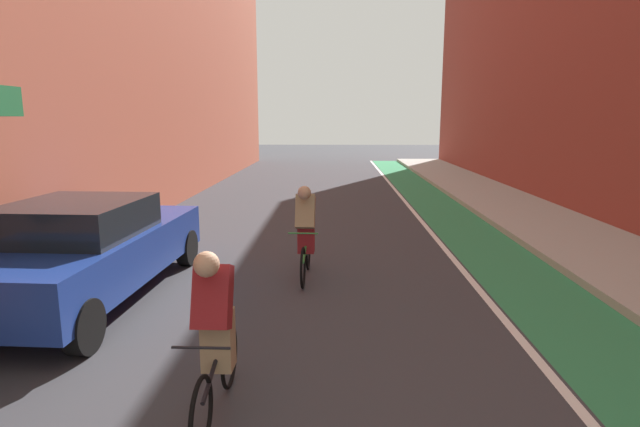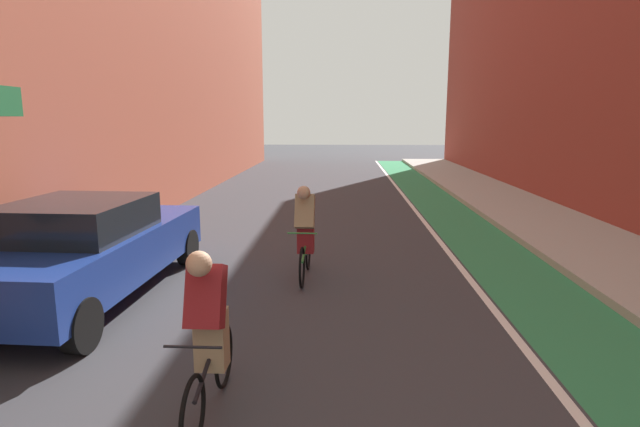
% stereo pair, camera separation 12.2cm
% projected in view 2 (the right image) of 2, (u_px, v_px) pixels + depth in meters
% --- Properties ---
extents(ground_plane, '(85.78, 85.78, 0.00)m').
position_uv_depth(ground_plane, '(321.00, 232.00, 12.31)').
color(ground_plane, '#38383D').
extents(bike_lane_paint, '(1.60, 38.99, 0.00)m').
position_uv_depth(bike_lane_paint, '(453.00, 217.00, 14.12)').
color(bike_lane_paint, '#2D8451').
rests_on(bike_lane_paint, ground).
extents(lane_divider_stripe, '(0.12, 38.99, 0.00)m').
position_uv_depth(lane_divider_stripe, '(421.00, 217.00, 14.16)').
color(lane_divider_stripe, white).
rests_on(lane_divider_stripe, ground).
extents(sidewalk_right, '(2.73, 38.99, 0.14)m').
position_uv_depth(sidewalk_right, '(532.00, 216.00, 14.01)').
color(sidewalk_right, '#A8A59E').
rests_on(sidewalk_right, ground).
extents(parked_sedan_blue, '(2.15, 4.84, 1.53)m').
position_uv_depth(parked_sedan_blue, '(86.00, 248.00, 7.63)').
color(parked_sedan_blue, navy).
rests_on(parked_sedan_blue, ground).
extents(cyclist_mid, '(0.48, 1.70, 1.60)m').
position_uv_depth(cyclist_mid, '(208.00, 327.00, 4.56)').
color(cyclist_mid, black).
rests_on(cyclist_mid, ground).
extents(cyclist_trailing, '(0.48, 1.73, 1.62)m').
position_uv_depth(cyclist_trailing, '(305.00, 229.00, 8.59)').
color(cyclist_trailing, black).
rests_on(cyclist_trailing, ground).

